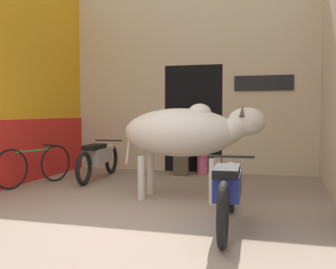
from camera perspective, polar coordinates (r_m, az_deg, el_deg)
ground_plane at (r=4.49m, az=-9.01°, el=-13.60°), size 30.00×30.00×0.00m
wall_left_shopfront at (r=7.64m, az=-21.18°, el=8.45°), size 0.25×4.44×4.18m
wall_back_with_doorway at (r=8.79m, az=3.78°, el=6.29°), size 5.29×0.93×4.18m
cow at (r=5.84m, az=2.67°, el=0.30°), size 2.14×0.80×1.43m
motorcycle_near at (r=4.49m, az=8.68°, el=-7.88°), size 0.58×2.03×0.76m
motorcycle_far at (r=7.75m, az=-10.02°, el=-3.33°), size 0.58×2.01×0.73m
bicycle at (r=7.39m, az=-18.78°, el=-4.28°), size 0.61×1.58×0.70m
shopkeeper_seated at (r=8.16m, az=2.09°, el=-1.53°), size 0.43×0.33×1.20m
plastic_stool at (r=8.33m, az=5.03°, el=-4.19°), size 0.32×0.32×0.42m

